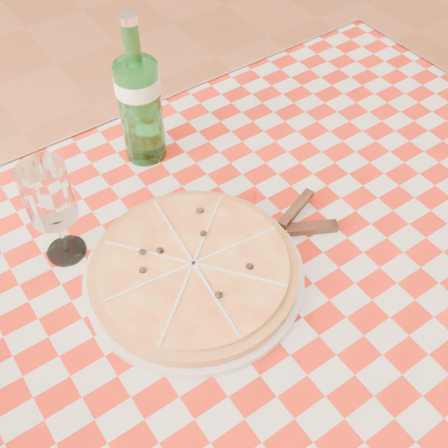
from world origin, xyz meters
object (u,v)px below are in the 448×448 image
object	(u,v)px
dining_table	(254,303)
wine_glass	(54,214)
pizza_plate	(194,268)
water_bottle	(138,91)

from	to	relation	value
dining_table	wine_glass	size ratio (longest dim) A/B	6.74
dining_table	pizza_plate	size ratio (longest dim) A/B	3.60
dining_table	wine_glass	xyz separation A→B (m)	(-0.23, 0.20, 0.19)
pizza_plate	water_bottle	distance (m)	0.32
water_bottle	dining_table	bearing A→B (deg)	-88.64
pizza_plate	wine_glass	size ratio (longest dim) A/B	1.87
wine_glass	dining_table	bearing A→B (deg)	-41.07
pizza_plate	wine_glass	world-z (taller)	wine_glass
water_bottle	pizza_plate	bearing A→B (deg)	-105.76
pizza_plate	water_bottle	world-z (taller)	water_bottle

